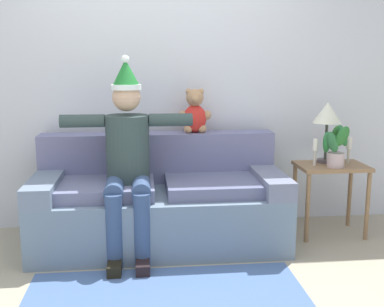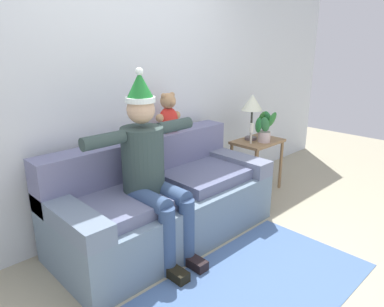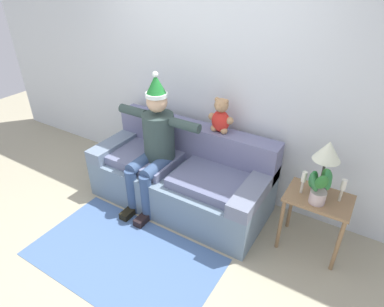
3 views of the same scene
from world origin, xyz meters
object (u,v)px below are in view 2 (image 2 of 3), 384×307
(candle_tall, at_px, (251,131))
(side_table, at_px, (257,149))
(teddy_bear, at_px, (168,115))
(table_lamp, at_px, (252,105))
(candle_short, at_px, (264,125))
(person_seated, at_px, (150,166))
(potted_plant, at_px, (265,126))
(couch, at_px, (163,201))

(candle_tall, bearing_deg, side_table, 7.04)
(teddy_bear, xyz_separation_m, table_lamp, (1.12, -0.16, -0.02))
(table_lamp, distance_m, candle_short, 0.33)
(person_seated, distance_m, teddy_bear, 0.77)
(potted_plant, height_order, candle_short, potted_plant)
(table_lamp, bearing_deg, couch, -175.61)
(couch, relative_size, teddy_bear, 5.24)
(teddy_bear, bearing_deg, side_table, -11.79)
(person_seated, xyz_separation_m, candle_short, (1.88, 0.24, -0.01))
(candle_tall, bearing_deg, couch, -179.57)
(candle_tall, relative_size, candle_short, 1.01)
(side_table, height_order, table_lamp, table_lamp)
(table_lamp, xyz_separation_m, candle_short, (0.19, -0.04, -0.27))
(teddy_bear, height_order, potted_plant, teddy_bear)
(couch, height_order, candle_short, couch)
(person_seated, height_order, candle_short, person_seated)
(candle_short, bearing_deg, person_seated, -172.80)
(couch, distance_m, teddy_bear, 0.82)
(potted_plant, xyz_separation_m, candle_short, (0.17, 0.13, -0.04))
(side_table, distance_m, candle_short, 0.30)
(candle_tall, height_order, candle_short, candle_tall)
(side_table, bearing_deg, potted_plant, -97.30)
(side_table, height_order, candle_short, candle_short)
(candle_short, bearing_deg, candle_tall, -169.50)
(side_table, height_order, candle_tall, candle_tall)
(candle_tall, xyz_separation_m, candle_short, (0.32, 0.06, -0.00))
(potted_plant, distance_m, candle_short, 0.22)
(couch, xyz_separation_m, potted_plant, (1.46, -0.06, 0.46))
(teddy_bear, distance_m, candle_short, 1.36)
(person_seated, distance_m, side_table, 1.75)
(couch, distance_m, candle_tall, 1.37)
(couch, bearing_deg, potted_plant, -2.49)
(person_seated, height_order, potted_plant, person_seated)
(person_seated, relative_size, table_lamp, 2.90)
(teddy_bear, relative_size, candle_tall, 1.67)
(side_table, bearing_deg, person_seated, -173.44)
(candle_short, bearing_deg, table_lamp, 167.94)
(couch, height_order, table_lamp, table_lamp)
(couch, bearing_deg, candle_short, 2.45)
(teddy_bear, distance_m, candle_tall, 1.06)
(teddy_bear, bearing_deg, table_lamp, -8.08)
(candle_tall, bearing_deg, potted_plant, -26.04)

